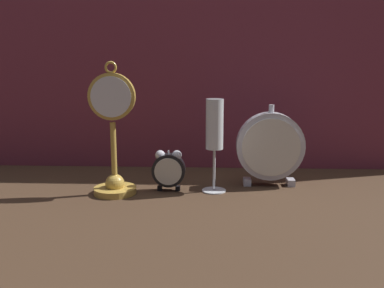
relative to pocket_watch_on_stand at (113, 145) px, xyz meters
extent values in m
plane|color=#422D1E|center=(0.19, -0.05, -0.13)|extent=(4.00, 4.00, 0.00)
cube|color=brown|center=(0.19, 0.28, 0.25)|extent=(1.56, 0.01, 0.75)
cylinder|color=gold|center=(0.00, 0.00, -0.12)|extent=(0.11, 0.11, 0.02)
sphere|color=gold|center=(0.00, 0.00, -0.10)|extent=(0.05, 0.05, 0.05)
cylinder|color=gold|center=(0.00, 0.00, -0.03)|extent=(0.01, 0.01, 0.17)
cylinder|color=gold|center=(0.00, 0.00, 0.12)|extent=(0.11, 0.02, 0.11)
cylinder|color=silver|center=(0.00, -0.01, 0.12)|extent=(0.10, 0.00, 0.10)
torus|color=gold|center=(0.00, 0.00, 0.19)|extent=(0.03, 0.01, 0.03)
cube|color=black|center=(0.11, 0.03, -0.12)|extent=(0.01, 0.01, 0.01)
cube|color=black|center=(0.16, 0.03, -0.12)|extent=(0.01, 0.01, 0.01)
cylinder|color=black|center=(0.13, 0.03, -0.07)|extent=(0.08, 0.03, 0.08)
cylinder|color=beige|center=(0.13, 0.01, -0.07)|extent=(0.07, 0.00, 0.07)
sphere|color=silver|center=(0.11, 0.03, -0.03)|extent=(0.03, 0.03, 0.03)
sphere|color=silver|center=(0.15, 0.03, -0.03)|extent=(0.03, 0.03, 0.03)
cylinder|color=silver|center=(0.13, 0.03, -0.03)|extent=(0.00, 0.00, 0.02)
cube|color=silver|center=(0.34, 0.09, -0.12)|extent=(0.02, 0.03, 0.02)
cube|color=silver|center=(0.45, 0.09, -0.12)|extent=(0.02, 0.03, 0.02)
cylinder|color=silver|center=(0.40, 0.09, -0.02)|extent=(0.18, 0.04, 0.18)
cylinder|color=silver|center=(0.40, 0.07, -0.02)|extent=(0.15, 0.00, 0.15)
cylinder|color=silver|center=(0.40, 0.09, 0.08)|extent=(0.01, 0.01, 0.02)
cylinder|color=silver|center=(0.25, 0.03, -0.12)|extent=(0.06, 0.06, 0.01)
cylinder|color=silver|center=(0.25, 0.03, -0.07)|extent=(0.01, 0.01, 0.10)
cylinder|color=white|center=(0.25, 0.03, 0.05)|extent=(0.04, 0.04, 0.13)
cylinder|color=beige|center=(0.25, 0.03, 0.03)|extent=(0.04, 0.04, 0.08)
camera|label=1|loc=(0.24, -1.02, 0.20)|focal=40.00mm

